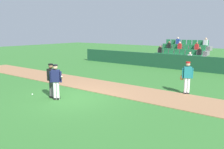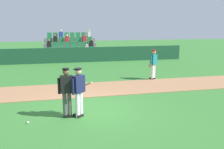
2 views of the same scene
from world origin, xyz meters
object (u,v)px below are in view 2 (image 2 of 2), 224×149
runner_teal_jersey (153,64)px  batter_navy_jersey (79,90)px  umpire_home_plate (67,90)px  baseball (28,122)px

runner_teal_jersey → batter_navy_jersey: bearing=-134.2°
batter_navy_jersey → umpire_home_plate: bearing=171.3°
batter_navy_jersey → umpire_home_plate: 0.42m
umpire_home_plate → runner_teal_jersey: (5.17, 4.83, -0.04)m
baseball → umpire_home_plate: bearing=12.5°
umpire_home_plate → runner_teal_jersey: same height
umpire_home_plate → baseball: umpire_home_plate is taller
batter_navy_jersey → umpire_home_plate: (-0.41, 0.06, 0.03)m
umpire_home_plate → baseball: bearing=-167.5°
umpire_home_plate → runner_teal_jersey: 7.07m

